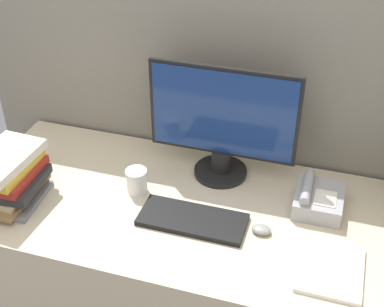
# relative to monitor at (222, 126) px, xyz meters

# --- Properties ---
(cubicle_panel_rear) EXTENTS (2.00, 0.04, 1.47)m
(cubicle_panel_rear) POSITION_rel_monitor_xyz_m (-0.12, 0.18, -0.22)
(cubicle_panel_rear) COLOR gray
(cubicle_panel_rear) RESTS_ON ground_plane
(desk) EXTENTS (1.60, 0.77, 0.73)m
(desk) POSITION_rel_monitor_xyz_m (-0.12, -0.24, -0.59)
(desk) COLOR beige
(desk) RESTS_ON ground_plane
(monitor) EXTENTS (0.58, 0.21, 0.46)m
(monitor) POSITION_rel_monitor_xyz_m (0.00, 0.00, 0.00)
(monitor) COLOR black
(monitor) RESTS_ON desk
(keyboard) EXTENTS (0.38, 0.16, 0.02)m
(keyboard) POSITION_rel_monitor_xyz_m (-0.02, -0.31, -0.21)
(keyboard) COLOR black
(keyboard) RESTS_ON desk
(mouse) EXTENTS (0.07, 0.05, 0.03)m
(mouse) POSITION_rel_monitor_xyz_m (0.22, -0.30, -0.21)
(mouse) COLOR gray
(mouse) RESTS_ON desk
(coffee_cup) EXTENTS (0.08, 0.08, 0.10)m
(coffee_cup) POSITION_rel_monitor_xyz_m (-0.28, -0.21, -0.17)
(coffee_cup) COLOR white
(coffee_cup) RESTS_ON desk
(book_stack) EXTENTS (0.26, 0.30, 0.20)m
(book_stack) POSITION_rel_monitor_xyz_m (-0.71, -0.39, -0.12)
(book_stack) COLOR slate
(book_stack) RESTS_ON desk
(desk_telephone) EXTENTS (0.17, 0.20, 0.10)m
(desk_telephone) POSITION_rel_monitor_xyz_m (0.39, -0.10, -0.19)
(desk_telephone) COLOR #99999E
(desk_telephone) RESTS_ON desk
(paper_pile) EXTENTS (0.21, 0.25, 0.02)m
(paper_pile) POSITION_rel_monitor_xyz_m (0.47, -0.41, -0.22)
(paper_pile) COLOR white
(paper_pile) RESTS_ON desk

